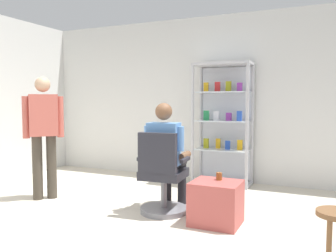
% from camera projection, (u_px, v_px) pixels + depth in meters
% --- Properties ---
extents(ground_plane, '(7.20, 7.20, 0.00)m').
position_uv_depth(ground_plane, '(101.00, 242.00, 3.28)').
color(ground_plane, beige).
extents(back_wall, '(6.00, 0.10, 2.70)m').
position_uv_depth(back_wall, '(204.00, 99.00, 5.91)').
color(back_wall, silver).
rests_on(back_wall, ground).
extents(display_cabinet_main, '(0.90, 0.45, 1.90)m').
position_uv_depth(display_cabinet_main, '(224.00, 123.00, 5.56)').
color(display_cabinet_main, '#B7B7BC').
rests_on(display_cabinet_main, ground).
extents(office_chair, '(0.58, 0.56, 0.96)m').
position_uv_depth(office_chair, '(162.00, 180.00, 4.07)').
color(office_chair, slate).
rests_on(office_chair, ground).
extents(seated_shopkeeper, '(0.51, 0.59, 1.29)m').
position_uv_depth(seated_shopkeeper, '(167.00, 151.00, 4.20)').
color(seated_shopkeeper, black).
rests_on(seated_shopkeeper, ground).
extents(storage_crate, '(0.51, 0.45, 0.46)m').
position_uv_depth(storage_crate, '(216.00, 203.00, 3.74)').
color(storage_crate, '#B24C47').
rests_on(storage_crate, ground).
extents(tea_glass, '(0.06, 0.06, 0.08)m').
position_uv_depth(tea_glass, '(219.00, 176.00, 3.80)').
color(tea_glass, brown).
rests_on(tea_glass, storage_crate).
extents(standing_customer, '(0.41, 0.41, 1.63)m').
position_uv_depth(standing_customer, '(44.00, 130.00, 4.67)').
color(standing_customer, '#3F382D').
rests_on(standing_customer, ground).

